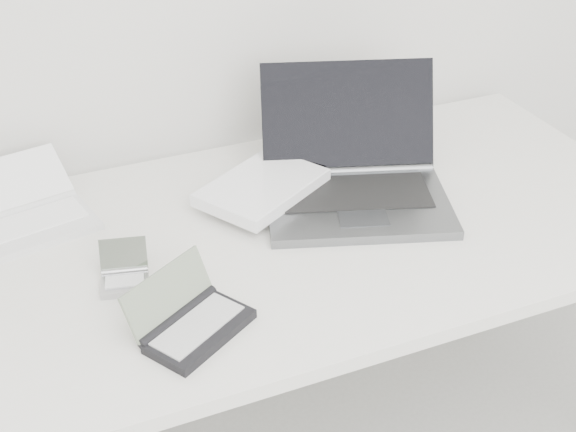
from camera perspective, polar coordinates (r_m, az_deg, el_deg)
name	(u,v)px	position (r m, az deg, el deg)	size (l,w,h in m)	color
desk	(294,246)	(1.69, 0.40, -2.16)	(1.60, 0.80, 0.73)	white
laptop_large	(328,181)	(1.75, 2.86, 2.49)	(0.60, 0.48, 0.25)	slate
netbook_open_white	(33,213)	(1.76, -17.70, 0.20)	(0.27, 0.31, 0.09)	white
pda_silver	(125,276)	(1.53, -11.55, -4.18)	(0.11, 0.12, 0.07)	#B6B5BA
palmtop_charcoal	(191,321)	(1.40, -6.93, -7.44)	(0.23, 0.22, 0.10)	black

